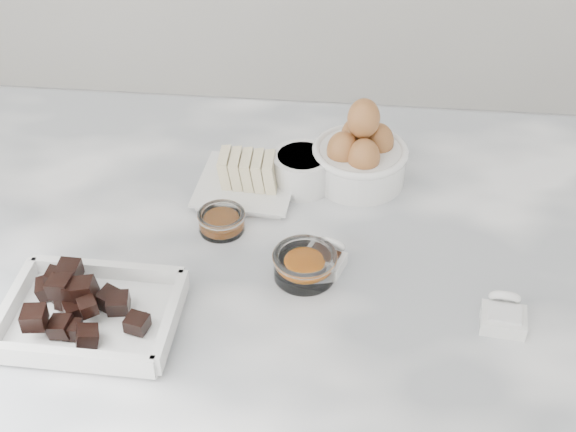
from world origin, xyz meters
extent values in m
cube|color=white|center=(0.00, 0.00, 0.92)|extent=(1.20, 0.80, 0.04)
cube|color=white|center=(-0.20, -0.16, 0.95)|extent=(0.20, 0.15, 0.01)
cube|color=white|center=(-0.05, 0.14, 0.95)|extent=(0.14, 0.14, 0.01)
cube|color=white|center=(-0.05, 0.14, 0.95)|extent=(0.15, 0.15, 0.00)
cylinder|color=white|center=(0.03, 0.16, 0.97)|extent=(0.09, 0.09, 0.05)
cylinder|color=white|center=(0.03, 0.16, 0.99)|extent=(0.07, 0.07, 0.01)
cylinder|color=white|center=(0.11, 0.18, 0.97)|extent=(0.14, 0.14, 0.05)
torus|color=white|center=(0.11, 0.18, 0.99)|extent=(0.15, 0.15, 0.01)
ellipsoid|color=#9F5833|center=(0.14, 0.19, 1.00)|extent=(0.05, 0.05, 0.06)
ellipsoid|color=#9F5833|center=(0.08, 0.18, 1.00)|extent=(0.05, 0.05, 0.06)
ellipsoid|color=#9F5833|center=(0.12, 0.21, 1.00)|extent=(0.05, 0.05, 0.06)
ellipsoid|color=#9F5833|center=(0.11, 0.15, 1.00)|extent=(0.05, 0.05, 0.06)
ellipsoid|color=#9F5833|center=(0.11, 0.18, 1.05)|extent=(0.05, 0.05, 0.06)
cylinder|color=white|center=(-0.07, 0.04, 0.95)|extent=(0.06, 0.06, 0.03)
torus|color=white|center=(-0.07, 0.04, 0.97)|extent=(0.07, 0.07, 0.01)
cylinder|color=orange|center=(-0.07, 0.04, 0.95)|extent=(0.05, 0.05, 0.01)
cylinder|color=white|center=(0.05, -0.04, 0.96)|extent=(0.08, 0.08, 0.03)
torus|color=white|center=(0.05, -0.04, 0.97)|extent=(0.09, 0.09, 0.01)
ellipsoid|color=orange|center=(0.05, -0.04, 0.96)|extent=(0.05, 0.05, 0.02)
cube|color=white|center=(0.07, -0.03, 0.95)|extent=(0.06, 0.06, 0.02)
cube|color=black|center=(0.07, -0.03, 0.96)|extent=(0.05, 0.04, 0.00)
torus|color=white|center=(0.08, 0.00, 0.96)|extent=(0.05, 0.04, 0.04)
cube|color=white|center=(0.30, -0.11, 0.95)|extent=(0.06, 0.05, 0.02)
cube|color=white|center=(0.30, -0.11, 0.96)|extent=(0.04, 0.04, 0.00)
torus|color=white|center=(0.30, -0.08, 0.96)|extent=(0.04, 0.04, 0.04)
camera|label=1|loc=(0.11, -0.82, 1.66)|focal=50.00mm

